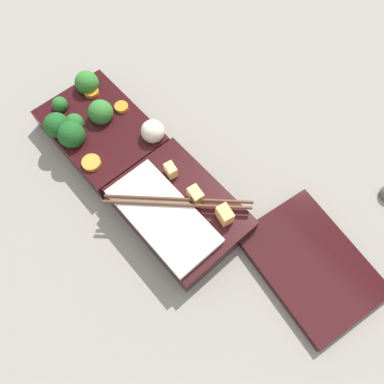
% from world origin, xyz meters
% --- Properties ---
extents(ground_plane, '(3.00, 3.00, 0.00)m').
position_xyz_m(ground_plane, '(0.00, 0.00, 0.00)').
color(ground_plane, gray).
extents(bento_tray_vegetable, '(0.20, 0.15, 0.07)m').
position_xyz_m(bento_tray_vegetable, '(-0.10, -0.00, 0.03)').
color(bento_tray_vegetable, black).
rests_on(bento_tray_vegetable, ground_plane).
extents(bento_tray_rice, '(0.20, 0.16, 0.06)m').
position_xyz_m(bento_tray_rice, '(0.10, 0.00, 0.02)').
color(bento_tray_rice, black).
rests_on(bento_tray_rice, ground_plane).
extents(bento_lid, '(0.21, 0.16, 0.02)m').
position_xyz_m(bento_lid, '(0.29, 0.10, 0.01)').
color(bento_lid, black).
rests_on(bento_lid, ground_plane).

